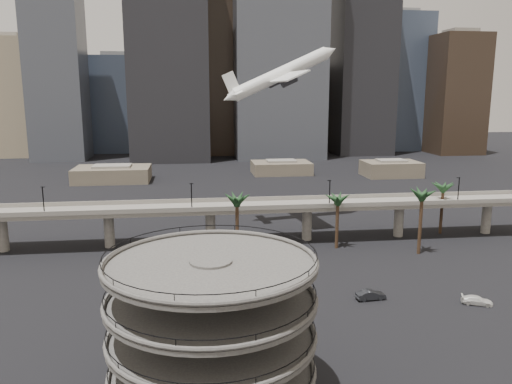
{
  "coord_description": "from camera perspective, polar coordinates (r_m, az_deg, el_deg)",
  "views": [
    {
      "loc": [
        -14.59,
        -52.99,
        33.1
      ],
      "look_at": [
        -4.21,
        28.0,
        16.87
      ],
      "focal_mm": 35.0,
      "sensor_mm": 36.0,
      "label": 1
    }
  ],
  "objects": [
    {
      "name": "overpass",
      "position": [
        111.97,
        0.38,
        -2.06
      ],
      "size": [
        130.0,
        9.3,
        14.7
      ],
      "color": "slate",
      "rests_on": "ground"
    },
    {
      "name": "airborne_jet",
      "position": [
        125.42,
        2.81,
        13.25
      ],
      "size": [
        30.27,
        27.98,
        15.52
      ],
      "rotation": [
        0.0,
        -0.41,
        0.16
      ],
      "color": "white",
      "rests_on": "ground"
    },
    {
      "name": "low_buildings",
      "position": [
        198.77,
        -1.02,
        2.49
      ],
      "size": [
        135.0,
        27.5,
        6.8
      ],
      "color": "brown",
      "rests_on": "ground"
    },
    {
      "name": "palm_trees",
      "position": [
        108.94,
        12.19,
        -0.56
      ],
      "size": [
        54.4,
        18.4,
        14.0
      ],
      "color": "#412C1B",
      "rests_on": "ground"
    },
    {
      "name": "car_a",
      "position": [
        80.55,
        1.13,
        -12.39
      ],
      "size": [
        5.11,
        3.16,
        1.62
      ],
      "primitive_type": "imported",
      "rotation": [
        0.0,
        0.0,
        1.29
      ],
      "color": "#9E3816",
      "rests_on": "ground"
    },
    {
      "name": "parking_ramp",
      "position": [
        54.25,
        -5.07,
        -14.2
      ],
      "size": [
        22.2,
        22.2,
        17.35
      ],
      "color": "#484543",
      "rests_on": "ground"
    },
    {
      "name": "skyline",
      "position": [
        272.19,
        -1.06,
        14.71
      ],
      "size": [
        269.0,
        86.0,
        135.43
      ],
      "color": "gray",
      "rests_on": "ground"
    },
    {
      "name": "car_c",
      "position": [
        88.56,
        23.93,
        -11.25
      ],
      "size": [
        5.08,
        3.65,
        1.37
      ],
      "primitive_type": "imported",
      "rotation": [
        0.0,
        0.0,
        1.16
      ],
      "color": "silver",
      "rests_on": "ground"
    },
    {
      "name": "car_b",
      "position": [
        84.99,
        12.98,
        -11.39
      ],
      "size": [
        5.01,
        2.12,
        1.61
      ],
      "primitive_type": "imported",
      "rotation": [
        0.0,
        0.0,
        1.66
      ],
      "color": "black",
      "rests_on": "ground"
    },
    {
      "name": "ground",
      "position": [
        64.16,
        7.37,
        -19.92
      ],
      "size": [
        700.0,
        700.0,
        0.0
      ],
      "primitive_type": "plane",
      "color": "black",
      "rests_on": "ground"
    }
  ]
}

